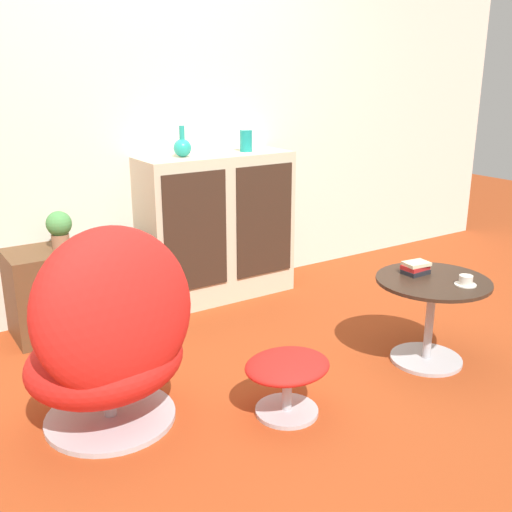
% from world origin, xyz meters
% --- Properties ---
extents(ground_plane, '(12.00, 12.00, 0.00)m').
position_xyz_m(ground_plane, '(0.00, 0.00, 0.00)').
color(ground_plane, '#9E3D19').
extents(wall_back, '(6.40, 0.06, 2.60)m').
position_xyz_m(wall_back, '(0.00, 1.54, 1.30)').
color(wall_back, silver).
rests_on(wall_back, ground_plane).
extents(sideboard, '(1.03, 0.38, 0.98)m').
position_xyz_m(sideboard, '(0.31, 1.32, 0.49)').
color(sideboard, beige).
rests_on(sideboard, ground_plane).
extents(tv_console, '(0.71, 0.39, 0.51)m').
position_xyz_m(tv_console, '(-0.69, 1.32, 0.26)').
color(tv_console, brown).
rests_on(tv_console, ground_plane).
extents(egg_chair, '(0.76, 0.71, 0.94)m').
position_xyz_m(egg_chair, '(-0.86, 0.18, 0.42)').
color(egg_chair, '#B7B7BC').
rests_on(egg_chair, ground_plane).
extents(ottoman, '(0.40, 0.34, 0.28)m').
position_xyz_m(ottoman, '(-0.17, -0.15, 0.21)').
color(ottoman, '#B7B7BC').
rests_on(ottoman, ground_plane).
extents(coffee_table, '(0.59, 0.59, 0.47)m').
position_xyz_m(coffee_table, '(0.76, -0.15, 0.31)').
color(coffee_table, '#B7B7BC').
rests_on(coffee_table, ground_plane).
extents(vase_leftmost, '(0.11, 0.11, 0.19)m').
position_xyz_m(vase_leftmost, '(0.08, 1.32, 1.04)').
color(vase_leftmost, teal).
rests_on(vase_leftmost, sideboard).
extents(vase_inner_left, '(0.08, 0.08, 0.14)m').
position_xyz_m(vase_inner_left, '(0.55, 1.32, 1.05)').
color(vase_inner_left, teal).
rests_on(vase_inner_left, sideboard).
extents(potted_plant, '(0.15, 0.15, 0.22)m').
position_xyz_m(potted_plant, '(-0.73, 1.32, 0.64)').
color(potted_plant, '#996B4C').
rests_on(potted_plant, tv_console).
extents(teacup, '(0.11, 0.11, 0.05)m').
position_xyz_m(teacup, '(0.82, -0.29, 0.49)').
color(teacup, silver).
rests_on(teacup, coffee_table).
extents(book_stack, '(0.14, 0.11, 0.06)m').
position_xyz_m(book_stack, '(0.75, -0.03, 0.50)').
color(book_stack, black).
rests_on(book_stack, coffee_table).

